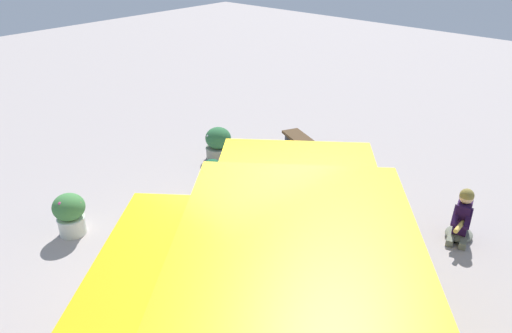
{
  "coord_description": "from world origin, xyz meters",
  "views": [
    {
      "loc": [
        4.16,
        -4.12,
        4.8
      ],
      "look_at": [
        -1.12,
        1.8,
        0.9
      ],
      "focal_mm": 35.32,
      "sensor_mm": 36.0,
      "label": 1
    }
  ],
  "objects_px": {
    "food_truck": "(294,315)",
    "planter_flowering_far": "(218,143)",
    "plaza_bench": "(304,145)",
    "person_customer": "(462,219)",
    "planter_flowering_near": "(212,174)",
    "planter_flowering_side": "(70,213)"
  },
  "relations": [
    {
      "from": "food_truck",
      "to": "planter_flowering_near",
      "type": "relative_size",
      "value": 8.79
    },
    {
      "from": "planter_flowering_far",
      "to": "planter_flowering_side",
      "type": "relative_size",
      "value": 0.97
    },
    {
      "from": "food_truck",
      "to": "planter_flowering_far",
      "type": "height_order",
      "value": "food_truck"
    },
    {
      "from": "planter_flowering_near",
      "to": "planter_flowering_far",
      "type": "distance_m",
      "value": 1.46
    },
    {
      "from": "planter_flowering_near",
      "to": "planter_flowering_side",
      "type": "height_order",
      "value": "planter_flowering_side"
    },
    {
      "from": "planter_flowering_far",
      "to": "planter_flowering_near",
      "type": "bearing_deg",
      "value": -49.01
    },
    {
      "from": "planter_flowering_near",
      "to": "planter_flowering_side",
      "type": "relative_size",
      "value": 0.85
    },
    {
      "from": "planter_flowering_side",
      "to": "plaza_bench",
      "type": "xyz_separation_m",
      "value": [
        1.16,
        4.96,
        -0.06
      ]
    },
    {
      "from": "food_truck",
      "to": "plaza_bench",
      "type": "bearing_deg",
      "value": 125.5
    },
    {
      "from": "food_truck",
      "to": "plaza_bench",
      "type": "distance_m",
      "value": 6.18
    },
    {
      "from": "food_truck",
      "to": "planter_flowering_far",
      "type": "bearing_deg",
      "value": 142.94
    },
    {
      "from": "planter_flowering_far",
      "to": "plaza_bench",
      "type": "distance_m",
      "value": 1.89
    },
    {
      "from": "person_customer",
      "to": "plaza_bench",
      "type": "relative_size",
      "value": 0.62
    },
    {
      "from": "planter_flowering_near",
      "to": "planter_flowering_side",
      "type": "bearing_deg",
      "value": -103.56
    },
    {
      "from": "plaza_bench",
      "to": "planter_flowering_side",
      "type": "bearing_deg",
      "value": -103.14
    },
    {
      "from": "food_truck",
      "to": "planter_flowering_near",
      "type": "xyz_separation_m",
      "value": [
        -4.07,
        2.7,
        -0.75
      ]
    },
    {
      "from": "plaza_bench",
      "to": "person_customer",
      "type": "bearing_deg",
      "value": -11.07
    },
    {
      "from": "food_truck",
      "to": "planter_flowering_far",
      "type": "distance_m",
      "value": 6.35
    },
    {
      "from": "planter_flowering_side",
      "to": "food_truck",
      "type": "bearing_deg",
      "value": -0.36
    },
    {
      "from": "food_truck",
      "to": "planter_flowering_side",
      "type": "distance_m",
      "value": 4.77
    },
    {
      "from": "food_truck",
      "to": "plaza_bench",
      "type": "height_order",
      "value": "food_truck"
    },
    {
      "from": "person_customer",
      "to": "planter_flowering_side",
      "type": "height_order",
      "value": "person_customer"
    }
  ]
}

